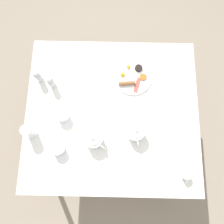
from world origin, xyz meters
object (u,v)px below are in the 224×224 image
at_px(spoon_for_tea, 151,166).
at_px(creamer_jug, 186,175).
at_px(water_glass_tall, 29,131).
at_px(salt_grinder, 38,76).
at_px(teapot_far, 94,140).
at_px(teacup_with_saucer_right, 63,116).
at_px(pepper_grinder, 51,82).
at_px(teacup_with_saucer_left, 58,149).
at_px(teapot_near, 136,132).
at_px(breakfast_plate, 132,77).
at_px(fork_by_plate, 179,148).
at_px(knife_by_plate, 168,62).

bearing_deg(spoon_for_tea, creamer_jug, 76.53).
xyz_separation_m(water_glass_tall, spoon_for_tea, (0.20, 0.79, -0.06)).
bearing_deg(water_glass_tall, salt_grinder, 177.45).
bearing_deg(teapot_far, salt_grinder, -7.89).
relative_size(teacup_with_saucer_right, pepper_grinder, 1.30).
xyz_separation_m(teacup_with_saucer_left, pepper_grinder, (-0.45, -0.08, 0.03)).
relative_size(teacup_with_saucer_left, salt_grinder, 1.30).
bearing_deg(spoon_for_tea, pepper_grinder, -128.53).
relative_size(water_glass_tall, pepper_grinder, 1.08).
bearing_deg(teapot_near, salt_grinder, 49.72).
distance_m(teapot_near, water_glass_tall, 0.69).
xyz_separation_m(breakfast_plate, fork_by_plate, (0.50, 0.31, -0.01)).
xyz_separation_m(creamer_jug, knife_by_plate, (-0.79, -0.07, -0.03)).
height_order(breakfast_plate, fork_by_plate, breakfast_plate).
distance_m(teacup_with_saucer_left, knife_by_plate, 0.99).
bearing_deg(pepper_grinder, spoon_for_tea, 51.47).
relative_size(knife_by_plate, spoon_for_tea, 1.02).
height_order(breakfast_plate, pepper_grinder, pepper_grinder).
xyz_separation_m(teapot_near, salt_grinder, (-0.37, -0.67, 0.01)).
height_order(creamer_jug, pepper_grinder, pepper_grinder).
bearing_deg(fork_by_plate, breakfast_plate, -147.81).
bearing_deg(spoon_for_tea, teacup_with_saucer_left, -98.96).
height_order(teapot_near, teapot_far, same).
distance_m(breakfast_plate, teacup_with_saucer_left, 0.71).
relative_size(pepper_grinder, spoon_for_tea, 0.72).
height_order(breakfast_plate, teacup_with_saucer_right, teacup_with_saucer_right).
bearing_deg(breakfast_plate, spoon_for_tea, 10.95).
xyz_separation_m(teapot_near, water_glass_tall, (0.01, -0.69, 0.02)).
bearing_deg(pepper_grinder, teacup_with_saucer_left, 10.09).
relative_size(salt_grinder, knife_by_plate, 0.70).
bearing_deg(spoon_for_tea, teacup_with_saucer_right, -118.09).
distance_m(water_glass_tall, creamer_jug, 1.03).
distance_m(teacup_with_saucer_left, water_glass_tall, 0.22).
distance_m(teacup_with_saucer_left, creamer_jug, 0.83).
distance_m(teacup_with_saucer_left, spoon_for_tea, 0.61).
bearing_deg(breakfast_plate, creamer_jug, 26.55).
relative_size(teapot_near, fork_by_plate, 1.27).
height_order(teapot_far, teacup_with_saucer_right, teapot_far).
bearing_deg(teapot_far, water_glass_tall, 33.12).
height_order(knife_by_plate, spoon_for_tea, same).
distance_m(water_glass_tall, salt_grinder, 0.38).
height_order(teapot_near, teacup_with_saucer_right, teapot_near).
height_order(water_glass_tall, salt_grinder, water_glass_tall).
height_order(breakfast_plate, water_glass_tall, water_glass_tall).
bearing_deg(fork_by_plate, teacup_with_saucer_right, -103.88).
distance_m(pepper_grinder, spoon_for_tea, 0.87).
distance_m(teapot_far, teacup_with_saucer_left, 0.24).
xyz_separation_m(teapot_far, fork_by_plate, (0.04, 0.56, -0.04)).
height_order(teacup_with_saucer_right, water_glass_tall, water_glass_tall).
distance_m(teacup_with_saucer_right, pepper_grinder, 0.25).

